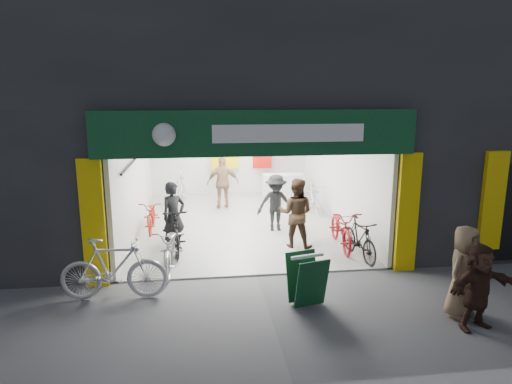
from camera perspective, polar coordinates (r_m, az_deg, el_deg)
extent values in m
plane|color=#56565B|center=(9.86, 0.12, -10.49)|extent=(60.00, 60.00, 0.00)
cube|color=#232326|center=(14.30, 1.57, 20.11)|extent=(16.00, 10.00, 4.50)
cube|color=#232326|center=(14.80, -24.29, 3.22)|extent=(5.00, 10.00, 3.50)
cube|color=#232326|center=(15.88, 19.65, 4.15)|extent=(6.00, 10.00, 3.50)
cube|color=#9E9E99|center=(13.61, -2.09, -3.88)|extent=(6.00, 8.00, 0.04)
cube|color=silver|center=(17.29, -3.41, 4.98)|extent=(6.00, 0.20, 3.20)
cube|color=silver|center=(13.31, -14.90, 2.33)|extent=(0.10, 8.00, 3.20)
cube|color=silver|center=(13.83, 10.13, 2.92)|extent=(0.10, 8.00, 3.20)
cube|color=white|center=(13.07, -2.21, 9.84)|extent=(6.00, 8.00, 0.10)
cube|color=black|center=(9.19, 0.05, 9.37)|extent=(6.00, 0.30, 0.30)
cube|color=#0C3819|center=(9.00, 0.23, 7.39)|extent=(6.40, 0.25, 0.90)
cube|color=white|center=(8.96, 4.19, 7.33)|extent=(3.00, 0.02, 0.35)
cube|color=yellow|center=(9.52, -19.65, -3.79)|extent=(0.45, 0.12, 2.60)
cube|color=yellow|center=(10.30, 18.41, -2.49)|extent=(0.45, 0.12, 2.60)
cube|color=yellow|center=(11.24, 27.47, -1.01)|extent=(0.50, 0.12, 2.20)
cylinder|color=black|center=(12.63, -14.78, 4.11)|extent=(0.06, 5.00, 0.06)
cube|color=silver|center=(16.14, 3.44, 0.48)|extent=(1.40, 0.60, 1.00)
cube|color=white|center=(10.29, -0.76, 8.75)|extent=(1.30, 0.35, 0.04)
cube|color=white|center=(12.08, -1.76, 9.30)|extent=(1.30, 0.35, 0.04)
cube|color=white|center=(13.87, -2.51, 9.70)|extent=(1.30, 0.35, 0.04)
cube|color=white|center=(15.66, -3.09, 10.01)|extent=(1.30, 0.35, 0.04)
imported|color=#BABABF|center=(10.19, -10.50, -6.91)|extent=(0.77, 1.95, 1.01)
imported|color=black|center=(11.26, -10.22, -4.53)|extent=(0.83, 2.03, 1.18)
imported|color=maroon|center=(13.14, -12.88, -2.84)|extent=(0.62, 1.72, 0.90)
imported|color=#BCBCC1|center=(15.86, -9.45, 0.37)|extent=(0.75, 1.94, 1.13)
imported|color=black|center=(10.92, 12.79, -5.72)|extent=(0.65, 1.69, 0.99)
imported|color=maroon|center=(11.59, 10.63, -4.45)|extent=(0.84, 2.01, 1.03)
imported|color=silver|center=(14.81, 7.22, -0.73)|extent=(0.55, 1.66, 0.98)
imported|color=silver|center=(9.05, -17.36, -9.16)|extent=(2.03, 0.66, 1.20)
imported|color=black|center=(11.27, -10.25, -3.08)|extent=(0.75, 0.70, 1.73)
imported|color=#3A281A|center=(11.37, 5.02, -2.68)|extent=(1.05, 0.94, 1.77)
imported|color=black|center=(12.62, 2.49, -1.46)|extent=(1.05, 0.60, 1.62)
imported|color=#9A7659|center=(15.10, -4.15, 1.16)|extent=(1.07, 0.49, 1.79)
imported|color=#846A4D|center=(8.73, 24.48, -9.02)|extent=(0.95, 0.88, 1.63)
imported|color=#331E17|center=(8.41, 26.04, -10.61)|extent=(1.42, 0.73, 1.46)
cube|color=#0F3E1F|center=(8.34, 7.01, -11.32)|extent=(0.64, 0.37, 0.92)
cube|color=#0F3E1F|center=(8.66, 5.75, -10.36)|extent=(0.64, 0.37, 0.92)
cube|color=white|center=(8.33, 6.44, -7.99)|extent=(0.63, 0.21, 0.05)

